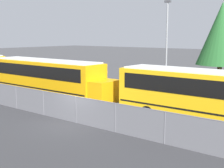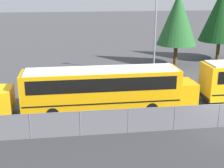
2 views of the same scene
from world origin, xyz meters
The scene contains 6 objects.
ground_plane centered at (0.00, 0.00, 0.00)m, with size 200.00×200.00×0.00m, color #424244.
fence centered at (0.00, 0.00, 0.85)m, with size 121.15×0.07×1.66m.
school_bus_3 centered at (-7.06, 3.83, 1.92)m, with size 12.92×2.45×3.26m.
school_bus_4 centered at (6.86, 4.41, 1.92)m, with size 12.92×2.45×3.26m.
light_pole centered at (-0.92, 12.94, 4.60)m, with size 0.60×0.24×8.42m.
tree_2 centered at (2.75, 16.88, 5.41)m, with size 4.57×4.57×8.39m.
Camera 1 is at (13.09, -13.13, 5.31)m, focal length 50.00 mm.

